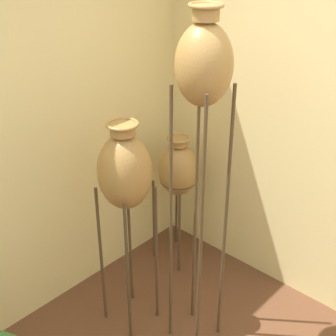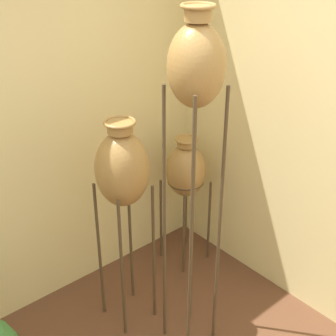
{
  "view_description": "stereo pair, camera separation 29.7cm",
  "coord_description": "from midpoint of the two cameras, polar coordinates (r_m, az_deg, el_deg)",
  "views": [
    {
      "loc": [
        -0.99,
        -0.73,
        2.48
      ],
      "look_at": [
        0.94,
        1.05,
        1.1
      ],
      "focal_mm": 50.0,
      "sensor_mm": 36.0,
      "label": 1
    },
    {
      "loc": [
        -0.78,
        -0.94,
        2.48
      ],
      "look_at": [
        0.94,
        1.05,
        1.1
      ],
      "focal_mm": 50.0,
      "sensor_mm": 36.0,
      "label": 2
    }
  ],
  "objects": [
    {
      "name": "vase_stand_medium",
      "position": [
        2.81,
        -8.32,
        -0.72
      ],
      "size": [
        0.33,
        0.33,
        1.48
      ],
      "color": "#473823",
      "rests_on": "ground_plane"
    },
    {
      "name": "vase_stand_short",
      "position": [
        3.55,
        -1.12,
        -0.37
      ],
      "size": [
        0.3,
        0.3,
        1.09
      ],
      "color": "#473823",
      "rests_on": "ground_plane"
    },
    {
      "name": "vase_stand_tall",
      "position": [
        2.39,
        0.76,
        11.15
      ],
      "size": [
        0.3,
        0.3,
        2.14
      ],
      "color": "#473823",
      "rests_on": "ground_plane"
    }
  ]
}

